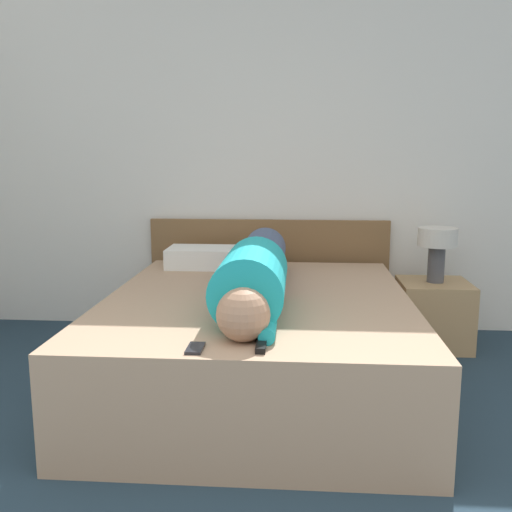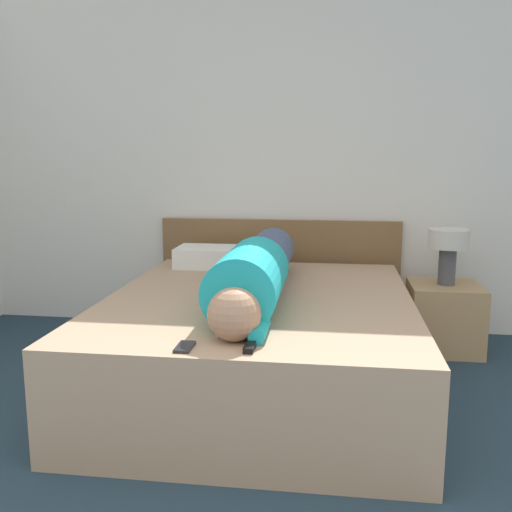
% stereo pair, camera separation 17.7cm
% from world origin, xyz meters
% --- Properties ---
extents(wall_back, '(6.23, 0.06, 2.60)m').
position_xyz_m(wall_back, '(0.00, 3.32, 1.30)').
color(wall_back, white).
rests_on(wall_back, ground_plane).
extents(bed, '(1.65, 2.02, 0.53)m').
position_xyz_m(bed, '(-0.23, 2.12, 0.26)').
color(bed, tan).
rests_on(bed, ground_plane).
extents(headboard, '(1.77, 0.04, 0.82)m').
position_xyz_m(headboard, '(-0.23, 3.25, 0.41)').
color(headboard, brown).
rests_on(headboard, ground_plane).
extents(nightstand, '(0.46, 0.45, 0.45)m').
position_xyz_m(nightstand, '(0.92, 2.90, 0.23)').
color(nightstand, tan).
rests_on(nightstand, ground_plane).
extents(table_lamp, '(0.26, 0.26, 0.37)m').
position_xyz_m(table_lamp, '(0.92, 2.90, 0.71)').
color(table_lamp, '#4C4C51').
rests_on(table_lamp, nightstand).
extents(person_lying, '(0.34, 1.68, 0.34)m').
position_xyz_m(person_lying, '(-0.23, 2.03, 0.68)').
color(person_lying, tan).
rests_on(person_lying, bed).
extents(pillow_near_headboard, '(0.64, 0.32, 0.14)m').
position_xyz_m(pillow_near_headboard, '(-0.59, 2.91, 0.60)').
color(pillow_near_headboard, white).
rests_on(pillow_near_headboard, bed).
extents(tv_remote, '(0.04, 0.15, 0.02)m').
position_xyz_m(tv_remote, '(-0.15, 1.26, 0.54)').
color(tv_remote, black).
rests_on(tv_remote, bed).
extents(cell_phone, '(0.06, 0.13, 0.01)m').
position_xyz_m(cell_phone, '(-0.41, 1.22, 0.54)').
color(cell_phone, black).
rests_on(cell_phone, bed).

